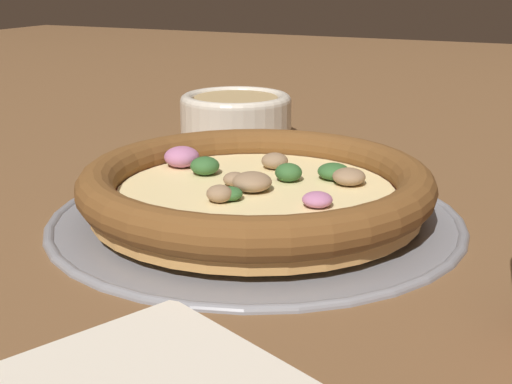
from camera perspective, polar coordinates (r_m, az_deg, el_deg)
The scene contains 4 objects.
ground_plane at distance 0.56m, azimuth 0.00°, elevation -2.21°, with size 3.00×3.00×0.00m, color brown.
pizza_tray at distance 0.56m, azimuth 0.00°, elevation -1.88°, with size 0.32×0.32×0.01m.
pizza at distance 0.55m, azimuth 0.00°, elevation 0.40°, with size 0.27×0.27×0.04m.
bowl_near at distance 0.81m, azimuth -1.62°, elevation 6.16°, with size 0.12×0.12×0.05m.
Camera 1 is at (0.48, 0.22, 0.19)m, focal length 50.00 mm.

